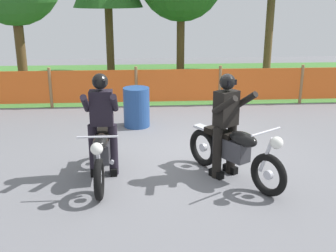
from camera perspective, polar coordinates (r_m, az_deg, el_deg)
The scene contains 8 objects.
ground at distance 7.80m, azimuth 3.79°, elevation -4.02°, with size 24.00×24.00×0.02m, color slate.
grass_verge at distance 14.40m, azimuth 0.19°, elevation 6.26°, with size 24.00×6.65×0.01m, color #427A33.
barrier_fence at distance 11.05m, azimuth 1.42°, elevation 5.54°, with size 11.13×0.08×1.05m.
motorcycle_lead at distance 6.71m, azimuth 9.02°, elevation -3.45°, with size 1.24×1.80×0.99m.
motorcycle_trailing at distance 6.71m, azimuth -8.92°, elevation -3.65°, with size 0.59×1.99×0.94m.
rider_lead at distance 6.70m, azimuth 7.95°, elevation 0.54°, with size 0.72×0.73×1.69m.
rider_trailing at distance 6.74m, azimuth -8.99°, elevation 0.60°, with size 0.54×0.55×1.69m.
oil_drum at distance 9.34m, azimuth -4.31°, elevation 2.57°, with size 0.58×0.58×0.88m, color navy.
Camera 1 is at (-1.00, -7.18, 2.89)m, focal length 44.73 mm.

